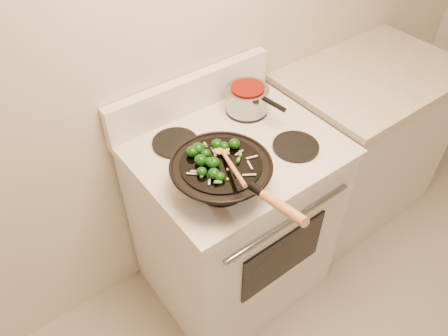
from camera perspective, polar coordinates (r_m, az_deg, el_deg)
stove at (r=2.02m, az=1.18°, el=-6.69°), size 0.78×0.67×1.08m
counter_unit at (r=2.54m, az=16.92°, el=3.16°), size 0.89×0.62×0.91m
wok at (r=1.48m, az=-0.29°, el=-0.84°), size 0.35×0.58×0.22m
stirfry at (r=1.45m, az=-1.90°, el=1.48°), size 0.24×0.24×0.04m
wooden_spoon at (r=1.43m, az=0.48°, el=1.12°), size 0.12×0.25×0.07m
saucepan at (r=1.84m, az=3.09°, el=9.10°), size 0.18×0.29×0.11m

